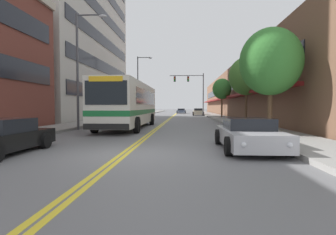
{
  "coord_description": "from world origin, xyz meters",
  "views": [
    {
      "loc": [
        2.06,
        -8.67,
        1.6
      ],
      "look_at": [
        0.13,
        20.68,
        0.39
      ],
      "focal_mm": 28.0,
      "sensor_mm": 36.0,
      "label": 1
    }
  ],
  "objects": [
    {
      "name": "centre_line",
      "position": [
        0.0,
        37.0,
        0.0
      ],
      "size": [
        0.34,
        106.0,
        0.01
      ],
      "color": "yellow",
      "rests_on": "ground_plane"
    },
    {
      "name": "street_lamp_left_far",
      "position": [
        -5.02,
        31.79,
        5.47
      ],
      "size": [
        2.35,
        0.28,
        9.36
      ],
      "color": "#47474C",
      "rests_on": "ground_plane"
    },
    {
      "name": "street_tree_right_near",
      "position": [
        6.66,
        5.91,
        4.02
      ],
      "size": [
        3.3,
        3.3,
        5.67
      ],
      "color": "brown",
      "rests_on": "sidewalk_right"
    },
    {
      "name": "car_red_parked_left_mid",
      "position": [
        -4.26,
        23.3,
        0.59
      ],
      "size": [
        2.18,
        4.32,
        1.28
      ],
      "color": "maroon",
      "rests_on": "ground_plane"
    },
    {
      "name": "ground_plane",
      "position": [
        0.0,
        37.0,
        0.0
      ],
      "size": [
        240.0,
        240.0,
        0.0
      ],
      "primitive_type": "plane",
      "color": "slate"
    },
    {
      "name": "sidewalk_right",
      "position": [
        6.96,
        37.0,
        0.09
      ],
      "size": [
        2.91,
        106.0,
        0.18
      ],
      "color": "gray",
      "rests_on": "ground_plane"
    },
    {
      "name": "car_slate_blue_moving_lead",
      "position": [
        1.11,
        55.32,
        0.55
      ],
      "size": [
        2.2,
        4.93,
        1.15
      ],
      "color": "#475675",
      "rests_on": "ground_plane"
    },
    {
      "name": "car_silver_parked_right_foreground",
      "position": [
        4.42,
        1.22,
        0.56
      ],
      "size": [
        2.14,
        4.39,
        1.17
      ],
      "color": "#B7B7BC",
      "rests_on": "ground_plane"
    },
    {
      "name": "car_navy_parked_left_near",
      "position": [
        -4.26,
        29.9,
        0.58
      ],
      "size": [
        2.16,
        4.25,
        1.25
      ],
      "color": "#19234C",
      "rests_on": "ground_plane"
    },
    {
      "name": "car_champagne_parked_right_mid",
      "position": [
        4.44,
        39.62,
        0.62
      ],
      "size": [
        1.97,
        4.35,
        1.29
      ],
      "color": "beige",
      "rests_on": "ground_plane"
    },
    {
      "name": "traffic_signal_mast",
      "position": [
        3.31,
        37.37,
        5.24
      ],
      "size": [
        5.95,
        0.38,
        7.4
      ],
      "color": "#47474C",
      "rests_on": "ground_plane"
    },
    {
      "name": "street_tree_right_mid",
      "position": [
        7.5,
        15.22,
        4.31
      ],
      "size": [
        3.09,
        3.09,
        5.85
      ],
      "color": "brown",
      "rests_on": "sidewalk_right"
    },
    {
      "name": "storefront_row_right",
      "position": [
        12.64,
        37.0,
        3.73
      ],
      "size": [
        9.1,
        68.0,
        7.46
      ],
      "color": "brown",
      "rests_on": "ground_plane"
    },
    {
      "name": "street_lamp_left_near",
      "position": [
        -5.02,
        8.88,
        4.71
      ],
      "size": [
        2.14,
        0.28,
        7.95
      ],
      "color": "#47474C",
      "rests_on": "ground_plane"
    },
    {
      "name": "sidewalk_left",
      "position": [
        -6.96,
        37.0,
        0.09
      ],
      "size": [
        2.91,
        106.0,
        0.18
      ],
      "color": "gray",
      "rests_on": "ground_plane"
    },
    {
      "name": "office_tower_left",
      "position": [
        -14.65,
        25.84,
        15.31
      ],
      "size": [
        12.08,
        25.12,
        30.63
      ],
      "color": "#BCB7AD",
      "rests_on": "ground_plane"
    },
    {
      "name": "city_bus",
      "position": [
        -2.17,
        11.03,
        1.86
      ],
      "size": [
        2.91,
        11.77,
        3.29
      ],
      "color": "silver",
      "rests_on": "ground_plane"
    },
    {
      "name": "street_tree_right_far",
      "position": [
        7.07,
        27.6,
        4.02
      ],
      "size": [
        2.56,
        2.56,
        5.27
      ],
      "color": "brown",
      "rests_on": "sidewalk_right"
    }
  ]
}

